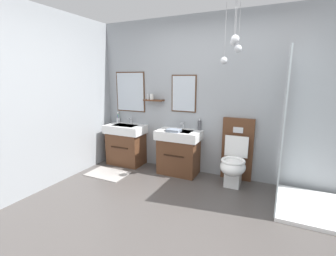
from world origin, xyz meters
TOP-DOWN VIEW (x-y plane):
  - ground_plane at (0.00, 0.00)m, footprint 5.61×4.76m
  - wall_back at (-0.01, 1.72)m, footprint 4.41×0.65m
  - wall_left at (-2.15, 0.00)m, footprint 0.12×3.56m
  - bath_mat at (-1.59, 0.88)m, footprint 0.68×0.44m
  - vanity_sink_left at (-1.59, 1.46)m, footprint 0.73×0.47m
  - tap_on_left_sink at (-1.59, 1.63)m, footprint 0.03×0.13m
  - vanity_sink_right at (-0.52, 1.46)m, footprint 0.73×0.47m
  - tap_on_right_sink at (-0.52, 1.63)m, footprint 0.03×0.13m
  - toilet at (0.41, 1.46)m, footprint 0.48×0.62m
  - toothbrush_cup at (-1.88, 1.62)m, footprint 0.07×0.07m
  - soap_dispenser at (-0.23, 1.63)m, footprint 0.06×0.06m
  - folded_hand_towel at (-0.56, 1.33)m, footprint 0.22×0.16m
  - shower_tray at (1.33, 1.09)m, footprint 1.01×0.96m

SIDE VIEW (x-z plane):
  - ground_plane at x=0.00m, z-range -0.10..0.00m
  - bath_mat at x=-1.59m, z-range 0.00..0.01m
  - toilet at x=0.41m, z-range -0.12..0.88m
  - vanity_sink_left at x=-1.59m, z-range 0.02..0.77m
  - vanity_sink_right at x=-0.52m, z-range 0.02..0.77m
  - shower_tray at x=1.33m, z-range -0.58..1.37m
  - folded_hand_towel at x=-0.56m, z-range 0.75..0.79m
  - toothbrush_cup at x=-1.88m, z-range 0.71..0.91m
  - tap_on_left_sink at x=-1.59m, z-range 0.76..0.88m
  - tap_on_right_sink at x=-0.52m, z-range 0.76..0.88m
  - soap_dispenser at x=-0.23m, z-range 0.74..0.94m
  - wall_left at x=-2.15m, z-range 0.00..2.59m
  - wall_back at x=-0.01m, z-range 0.00..2.59m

